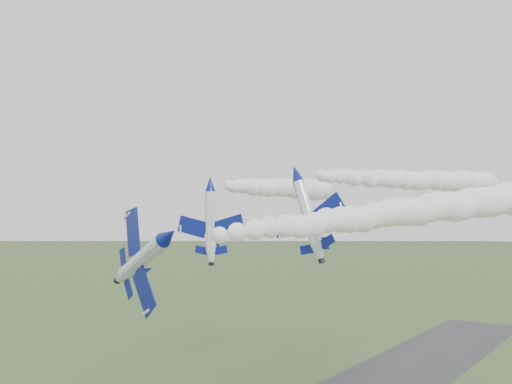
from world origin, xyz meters
TOP-DOWN VIEW (x-y plane):
  - jet_lead at (10.26, -9.03)m, footprint 6.98×14.10m
  - smoke_trail_jet_lead at (22.03, 27.41)m, footprint 25.21×67.97m
  - jet_pair_left at (-6.20, 17.27)m, footprint 11.60×13.69m
  - smoke_trail_jet_pair_left at (-12.12, 48.18)m, footprint 14.37×55.67m
  - jet_pair_right at (9.51, 16.63)m, footprint 11.12×14.00m
  - smoke_trail_jet_pair_right at (14.69, 52.61)m, footprint 11.15×64.90m

SIDE VIEW (x-z plane):
  - jet_lead at x=10.26m, z-range 28.92..39.68m
  - smoke_trail_jet_lead at x=22.03m, z-range 34.34..39.79m
  - jet_pair_left at x=-6.20m, z-range 39.73..43.11m
  - jet_pair_right at x=9.51m, z-range 39.91..44.54m
  - smoke_trail_jet_pair_left at x=-12.12m, z-range 39.86..44.76m
  - smoke_trail_jet_pair_right at x=14.69m, z-range 40.90..45.42m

